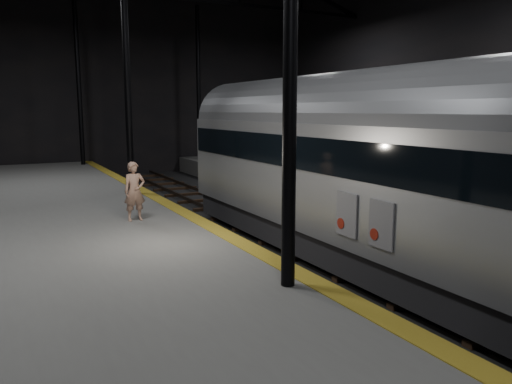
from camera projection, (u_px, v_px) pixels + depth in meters
ground at (327, 255)px, 14.87m from camera, size 44.00×44.00×0.00m
platform_left at (57, 278)px, 11.34m from camera, size 9.00×43.80×1.00m
platform_right at (495, 215)px, 18.23m from camera, size 9.00×43.80×1.00m
tactile_strip at (227, 235)px, 13.21m from camera, size 0.50×43.80×0.01m
track at (327, 253)px, 14.86m from camera, size 2.40×43.00×0.24m
train at (401, 169)px, 11.85m from camera, size 2.92×19.47×5.20m
woman at (135, 191)px, 14.87m from camera, size 0.67×0.46×1.77m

